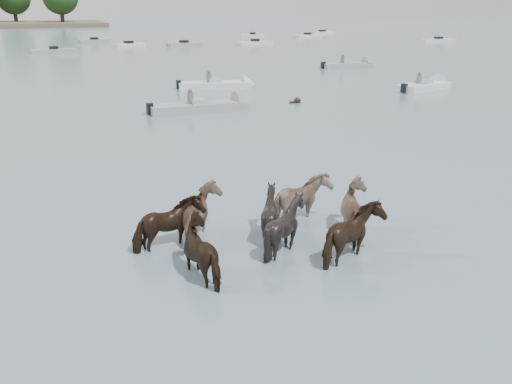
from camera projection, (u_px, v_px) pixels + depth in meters
name	position (u px, v px, depth m)	size (l,w,h in m)	color
ground	(336.00, 236.00, 15.23)	(400.00, 400.00, 0.00)	slate
pony_herd	(271.00, 224.00, 14.58)	(6.83, 4.39, 1.63)	black
swimming_pony	(297.00, 101.00, 35.23)	(0.72, 0.44, 0.44)	black
motorboat_b	(211.00, 106.00, 32.75)	(6.17, 1.84, 1.92)	gray
motorboat_c	(225.00, 85.00, 41.15)	(5.84, 2.54, 1.92)	silver
motorboat_d	(429.00, 86.00, 40.79)	(5.34, 3.32, 1.92)	silver
motorboat_e	(353.00, 65.00, 53.93)	(5.42, 1.80, 1.92)	gray
distant_flotilla	(100.00, 44.00, 80.59)	(104.10, 28.89, 0.93)	gray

